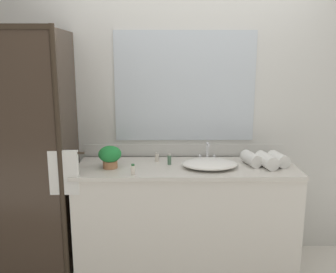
{
  "coord_description": "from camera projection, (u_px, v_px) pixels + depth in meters",
  "views": [
    {
      "loc": [
        -0.18,
        -2.86,
        1.76
      ],
      "look_at": [
        -0.15,
        0.0,
        1.15
      ],
      "focal_mm": 38.78,
      "sensor_mm": 36.0,
      "label": 1
    }
  ],
  "objects": [
    {
      "name": "amenity_bottle_body_wash",
      "position": [
        169.0,
        159.0,
        3.02
      ],
      "size": [
        0.03,
        0.03,
        0.09
      ],
      "color": "#4C7056",
      "rests_on": "vanity_cabinet"
    },
    {
      "name": "wall_back_with_mirror",
      "position": [
        184.0,
        111.0,
        3.23
      ],
      "size": [
        4.4,
        0.06,
        2.6
      ],
      "color": "silver",
      "rests_on": "ground_plane"
    },
    {
      "name": "shower_enclosure",
      "position": [
        20.0,
        158.0,
        2.75
      ],
      "size": [
        1.2,
        0.59,
        2.0
      ],
      "color": "#2D2319",
      "rests_on": "ground_plane"
    },
    {
      "name": "sink_basin",
      "position": [
        210.0,
        164.0,
        2.93
      ],
      "size": [
        0.45,
        0.34,
        0.06
      ],
      "primitive_type": "ellipsoid",
      "color": "white",
      "rests_on": "vanity_cabinet"
    },
    {
      "name": "ground_plane",
      "position": [
        185.0,
        265.0,
        3.16
      ],
      "size": [
        8.0,
        8.0,
        0.0
      ],
      "primitive_type": "plane",
      "color": "silver"
    },
    {
      "name": "amenity_bottle_lotion",
      "position": [
        157.0,
        157.0,
        3.11
      ],
      "size": [
        0.03,
        0.03,
        0.08
      ],
      "color": "silver",
      "rests_on": "vanity_cabinet"
    },
    {
      "name": "rolled_towel_far_edge",
      "position": [
        251.0,
        159.0,
        3.0
      ],
      "size": [
        0.15,
        0.23,
        0.1
      ],
      "primitive_type": "cylinder",
      "rotation": [
        1.57,
        0.0,
        0.23
      ],
      "color": "white",
      "rests_on": "vanity_cabinet"
    },
    {
      "name": "rolled_towel_near_edge",
      "position": [
        278.0,
        159.0,
        2.99
      ],
      "size": [
        0.15,
        0.22,
        0.11
      ],
      "primitive_type": "cylinder",
      "rotation": [
        1.57,
        0.0,
        0.2
      ],
      "color": "white",
      "rests_on": "vanity_cabinet"
    },
    {
      "name": "faucet",
      "position": [
        207.0,
        155.0,
        3.1
      ],
      "size": [
        0.17,
        0.13,
        0.17
      ],
      "color": "silver",
      "rests_on": "vanity_cabinet"
    },
    {
      "name": "rolled_towel_middle",
      "position": [
        266.0,
        160.0,
        2.94
      ],
      "size": [
        0.15,
        0.25,
        0.11
      ],
      "primitive_type": "cylinder",
      "rotation": [
        1.57,
        0.0,
        0.17
      ],
      "color": "white",
      "rests_on": "vanity_cabinet"
    },
    {
      "name": "potted_plant",
      "position": [
        110.0,
        156.0,
        2.91
      ],
      "size": [
        0.18,
        0.18,
        0.18
      ],
      "color": "#B77A51",
      "rests_on": "vanity_cabinet"
    },
    {
      "name": "vanity_cabinet",
      "position": [
        186.0,
        217.0,
        3.08
      ],
      "size": [
        1.8,
        0.58,
        0.9
      ],
      "color": "silver",
      "rests_on": "ground_plane"
    },
    {
      "name": "amenity_bottle_shampoo",
      "position": [
        133.0,
        170.0,
        2.75
      ],
      "size": [
        0.03,
        0.03,
        0.08
      ],
      "color": "silver",
      "rests_on": "vanity_cabinet"
    }
  ]
}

